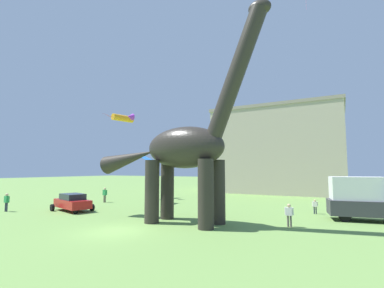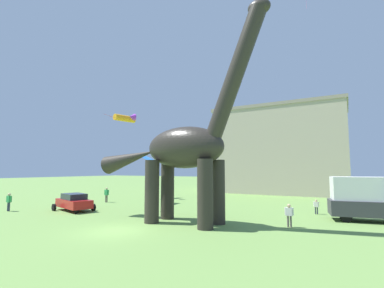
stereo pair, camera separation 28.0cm
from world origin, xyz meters
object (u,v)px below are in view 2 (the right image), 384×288
dinosaur_sculpture (184,148)px  parked_box_truck (370,199)px  person_watching_child (316,205)px  kite_drifting (147,158)px  parked_sedan_left (74,202)px  person_far_spectator (9,200)px  person_vendor_side (107,193)px  kite_mid_right (112,117)px  kite_mid_left (126,118)px  person_strolling_adult (289,213)px

dinosaur_sculpture → parked_box_truck: dinosaur_sculpture is taller
person_watching_child → dinosaur_sculpture: bearing=120.6°
kite_drifting → parked_sedan_left: bearing=-106.3°
person_watching_child → person_far_spectator: size_ratio=0.75×
parked_sedan_left → person_vendor_side: size_ratio=2.71×
person_watching_child → kite_mid_right: bearing=92.7°
dinosaur_sculpture → kite_drifting: dinosaur_sculpture is taller
dinosaur_sculpture → person_watching_child: bearing=79.9°
parked_sedan_left → kite_drifting: 9.04m
kite_mid_left → person_far_spectator: bearing=-94.4°
person_strolling_adult → kite_mid_left: size_ratio=0.47×
parked_box_truck → person_far_spectator: parked_box_truck is taller
person_strolling_adult → kite_mid_left: kite_mid_left is taller
person_watching_child → kite_mid_left: 25.40m
person_strolling_adult → person_vendor_side: size_ratio=0.89×
person_vendor_side → kite_mid_left: size_ratio=0.52×
parked_box_truck → kite_mid_right: size_ratio=3.34×
parked_box_truck → person_far_spectator: size_ratio=3.65×
parked_box_truck → kite_mid_right: bearing=-177.4°
parked_sedan_left → kite_mid_right: size_ratio=2.57×
dinosaur_sculpture → person_watching_child: size_ratio=12.16×
parked_box_truck → person_vendor_side: parked_box_truck is taller
parked_sedan_left → kite_drifting: bearing=89.3°
parked_box_truck → kite_drifting: bearing=167.7°
person_watching_child → person_vendor_side: person_vendor_side is taller
parked_box_truck → kite_drifting: 21.27m
person_strolling_adult → person_vendor_side: (-20.83, 4.06, 0.11)m
kite_mid_right → person_vendor_side: bearing=139.6°
parked_sedan_left → person_far_spectator: (-4.89, -3.06, 0.17)m
parked_box_truck → person_strolling_adult: parked_box_truck is taller
parked_sedan_left → person_watching_child: (19.48, 8.74, -0.07)m
parked_sedan_left → person_strolling_adult: 18.59m
parked_sedan_left → parked_box_truck: bearing=32.2°
person_far_spectator → kite_drifting: (7.13, 10.74, 4.03)m
person_strolling_adult → parked_sedan_left: bearing=-67.0°
person_watching_child → kite_mid_right: (-17.13, -6.59, 8.07)m
parked_sedan_left → person_watching_child: bearing=39.7°
parked_box_truck → person_strolling_adult: bearing=-144.8°
dinosaur_sculpture → kite_drifting: size_ratio=6.30×
person_vendor_side → kite_drifting: bearing=-164.3°
parked_sedan_left → kite_mid_left: kite_mid_left is taller
parked_sedan_left → person_far_spectator: 5.77m
parked_box_truck → kite_mid_right: 22.59m
person_vendor_side → kite_mid_left: bearing=-74.7°
parked_box_truck → kite_mid_left: bearing=161.8°
kite_mid_right → person_strolling_adult: bearing=-0.2°
parked_sedan_left → dinosaur_sculpture: bearing=15.0°
parked_sedan_left → person_watching_child: size_ratio=3.75×
person_far_spectator → kite_mid_left: bearing=163.5°
parked_box_truck → kite_drifting: size_ratio=2.53×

